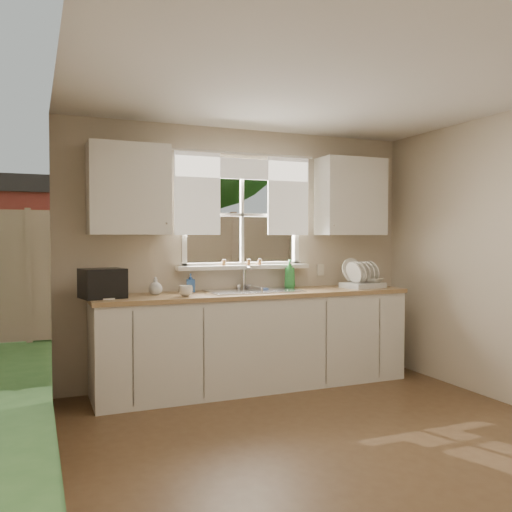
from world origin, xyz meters
name	(u,v)px	position (x,y,z in m)	size (l,w,h in m)	color
ground	(350,451)	(0.00, 0.00, 0.00)	(4.00, 4.00, 0.00)	brown
room_walls	(357,267)	(0.00, -0.07, 1.24)	(3.62, 4.02, 2.50)	beige
ceiling	(353,73)	(0.00, 0.00, 2.50)	(3.60, 4.00, 0.02)	silver
window	(243,231)	(0.00, 2.00, 1.49)	(1.38, 0.16, 1.06)	white
curtains	(244,186)	(0.00, 1.95, 1.93)	(1.50, 0.03, 0.81)	white
base_cabinets	(255,341)	(0.00, 1.68, 0.43)	(3.00, 0.62, 0.87)	silver
countertop	(255,294)	(0.00, 1.68, 0.89)	(3.04, 0.65, 0.04)	#A07D50
upper_cabinet_left	(129,189)	(-1.15, 1.82, 1.85)	(0.70, 0.33, 0.80)	silver
upper_cabinet_right	(351,197)	(1.15, 1.82, 1.85)	(0.70, 0.33, 0.80)	silver
wall_outlet	(320,270)	(0.88, 1.99, 1.08)	(0.08, 0.01, 0.12)	beige
sill_jars	(244,262)	(-0.01, 1.94, 1.18)	(0.42, 0.04, 0.06)	brown
backyard	(159,141)	(0.58, 8.42, 3.46)	(20.00, 10.00, 6.13)	#335421
sink	(254,299)	(0.00, 1.71, 0.84)	(0.88, 0.52, 0.40)	#B7B7BC
dish_rack	(362,279)	(1.17, 1.64, 0.99)	(0.43, 0.36, 0.30)	silver
bowl	(374,280)	(1.28, 1.60, 0.98)	(0.18, 0.18, 0.05)	silver
soap_bottle_a	(290,274)	(0.46, 1.87, 1.06)	(0.11, 0.11, 0.29)	#2E8D3B
soap_bottle_b	(191,283)	(-0.57, 1.89, 1.00)	(0.08, 0.08, 0.18)	#2C58A8
soap_bottle_c	(155,286)	(-0.93, 1.77, 0.99)	(0.12, 0.12, 0.16)	#F0E6C5
saucer	(106,298)	(-1.38, 1.61, 0.92)	(0.19, 0.19, 0.01)	white
cup	(186,291)	(-0.71, 1.54, 0.96)	(0.12, 0.12, 0.10)	silver
black_appliance	(102,283)	(-1.40, 1.68, 1.04)	(0.34, 0.30, 0.25)	black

